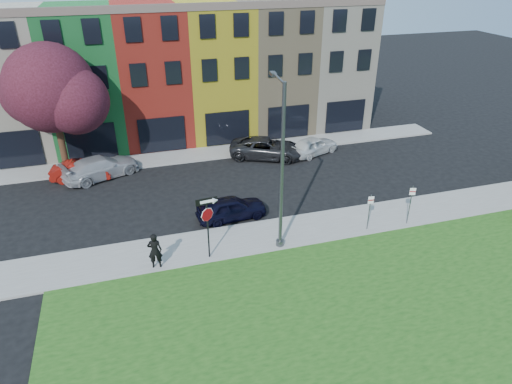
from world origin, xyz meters
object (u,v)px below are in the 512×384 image
object	(u,v)px
sedan_near	(231,208)
street_lamp	(281,168)
man	(155,251)
stop_sign	(207,216)

from	to	relation	value
sedan_near	street_lamp	distance (m)	5.28
sedan_near	street_lamp	bearing A→B (deg)	-157.87
man	street_lamp	size ratio (longest dim) A/B	0.22
sedan_near	street_lamp	size ratio (longest dim) A/B	0.48
stop_sign	man	xyz separation A→B (m)	(-2.60, -0.05, -1.43)
sedan_near	street_lamp	xyz separation A→B (m)	(1.71, -3.32, 3.72)
man	sedan_near	bearing A→B (deg)	-135.71
stop_sign	sedan_near	bearing A→B (deg)	54.36
man	sedan_near	size ratio (longest dim) A/B	0.45
street_lamp	sedan_near	bearing A→B (deg)	122.19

